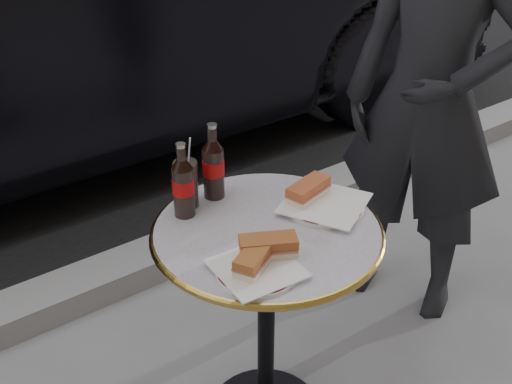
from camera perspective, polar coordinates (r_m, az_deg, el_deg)
curb at (r=2.73m, az=-10.68°, el=-6.60°), size 40.00×0.20×0.12m
bistro_table at (r=1.93m, az=0.90°, el=-12.32°), size 0.62×0.62×0.73m
plate_left at (r=1.54m, az=0.08°, el=-7.01°), size 0.24×0.24×0.01m
plate_right at (r=1.79m, az=6.11°, el=-1.19°), size 0.28×0.28×0.01m
sandwich_left_a at (r=1.53m, az=-0.10°, el=-5.97°), size 0.15×0.12×0.05m
sandwich_left_b at (r=1.57m, az=1.10°, el=-4.94°), size 0.16×0.12×0.05m
sandwich_right at (r=1.80m, az=4.67°, el=0.08°), size 0.15×0.10×0.05m
cola_bottle_left at (r=1.71m, az=-6.52°, el=1.07°), size 0.07×0.07×0.22m
cola_bottle_right at (r=1.79m, az=-3.83°, el=2.77°), size 0.07×0.07×0.23m
cola_glass at (r=1.77m, az=-6.22°, el=0.72°), size 0.09×0.09×0.14m
parked_car at (r=3.73m, az=-14.75°, el=16.08°), size 1.74×4.90×1.61m
pedestrian at (r=2.29m, az=15.20°, el=7.71°), size 0.61×0.71×1.65m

